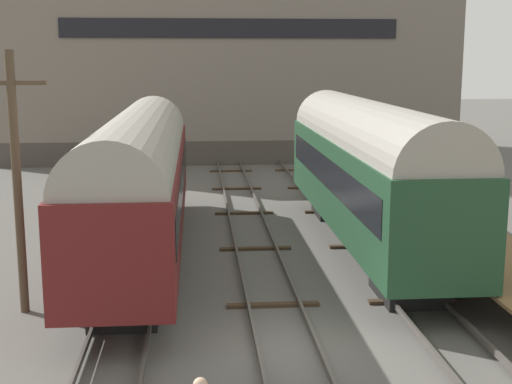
# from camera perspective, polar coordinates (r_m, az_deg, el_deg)

# --- Properties ---
(ground_plane) EXTENTS (200.00, 200.00, 0.00)m
(ground_plane) POSITION_cam_1_polar(r_m,az_deg,el_deg) (17.48, 2.44, -12.48)
(ground_plane) COLOR #56544F
(track_left) EXTENTS (2.60, 60.00, 0.26)m
(track_left) POSITION_cam_1_polar(r_m,az_deg,el_deg) (17.42, -11.15, -12.27)
(track_left) COLOR #4C4742
(track_left) RESTS_ON ground
(track_middle) EXTENTS (2.60, 60.00, 0.26)m
(track_middle) POSITION_cam_1_polar(r_m,az_deg,el_deg) (17.43, 2.45, -12.05)
(track_middle) COLOR #4C4742
(track_middle) RESTS_ON ground
(track_right) EXTENTS (2.60, 60.00, 0.26)m
(track_right) POSITION_cam_1_polar(r_m,az_deg,el_deg) (18.35, 15.29, -11.24)
(track_right) COLOR #4C4742
(track_right) RESTS_ON ground
(train_car_green) EXTENTS (3.00, 16.89, 5.38)m
(train_car_green) POSITION_cam_1_polar(r_m,az_deg,el_deg) (25.90, 8.88, 2.13)
(train_car_green) COLOR black
(train_car_green) RESTS_ON ground
(train_car_maroon) EXTENTS (2.92, 18.34, 5.14)m
(train_car_maroon) POSITION_cam_1_polar(r_m,az_deg,el_deg) (24.79, -9.28, 1.42)
(train_car_maroon) COLOR black
(train_car_maroon) RESTS_ON ground
(utility_pole) EXTENTS (1.80, 0.24, 7.09)m
(utility_pole) POSITION_cam_1_polar(r_m,az_deg,el_deg) (19.96, -18.58, 0.99)
(utility_pole) COLOR #473828
(utility_pole) RESTS_ON ground
(warehouse_building) EXTENTS (30.19, 12.59, 15.75)m
(warehouse_building) POSITION_cam_1_polar(r_m,az_deg,el_deg) (51.96, -2.39, 11.82)
(warehouse_building) COLOR #46403A
(warehouse_building) RESTS_ON ground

